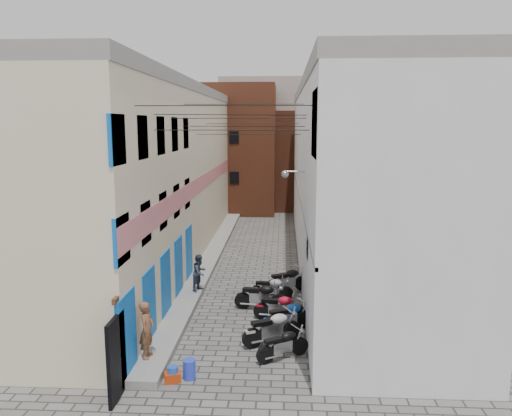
% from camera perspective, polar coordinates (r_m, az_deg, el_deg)
% --- Properties ---
extents(ground, '(90.00, 90.00, 0.00)m').
position_cam_1_polar(ground, '(14.06, -4.46, -20.30)').
color(ground, '#585653').
rests_on(ground, ground).
extents(plinth, '(0.90, 26.00, 0.25)m').
position_cam_1_polar(plinth, '(26.26, -5.15, -5.61)').
color(plinth, gray).
rests_on(plinth, ground).
extents(building_left, '(5.10, 27.00, 9.00)m').
position_cam_1_polar(building_left, '(26.02, -11.72, 3.89)').
color(building_left, beige).
rests_on(building_left, ground).
extents(building_right, '(5.94, 26.00, 9.00)m').
position_cam_1_polar(building_right, '(25.40, 10.67, 3.81)').
color(building_right, silver).
rests_on(building_right, ground).
extents(building_far_brick_left, '(6.00, 6.00, 10.00)m').
position_cam_1_polar(building_far_brick_left, '(40.29, -2.09, 6.76)').
color(building_far_brick_left, brown).
rests_on(building_far_brick_left, ground).
extents(building_far_brick_right, '(5.00, 6.00, 8.00)m').
position_cam_1_polar(building_far_brick_right, '(42.20, 4.98, 5.50)').
color(building_far_brick_right, brown).
rests_on(building_far_brick_right, ground).
extents(building_far_concrete, '(8.00, 5.00, 11.00)m').
position_cam_1_polar(building_far_concrete, '(46.12, 1.10, 7.75)').
color(building_far_concrete, gray).
rests_on(building_far_concrete, ground).
extents(far_shopfront, '(2.00, 0.30, 2.40)m').
position_cam_1_polar(far_shopfront, '(37.76, 0.58, 0.77)').
color(far_shopfront, black).
rests_on(far_shopfront, ground).
extents(overhead_wires, '(5.80, 13.02, 1.32)m').
position_cam_1_polar(overhead_wires, '(19.79, -1.76, 9.96)').
color(overhead_wires, black).
rests_on(overhead_wires, ground).
extents(motorcycle_a, '(1.80, 1.40, 1.02)m').
position_cam_1_polar(motorcycle_a, '(15.49, 3.09, -15.17)').
color(motorcycle_a, black).
rests_on(motorcycle_a, ground).
extents(motorcycle_b, '(2.15, 1.54, 1.20)m').
position_cam_1_polar(motorcycle_b, '(16.40, 1.90, -13.37)').
color(motorcycle_b, '#B4B5B9').
rests_on(motorcycle_b, ground).
extents(motorcycle_c, '(2.00, 1.41, 1.12)m').
position_cam_1_polar(motorcycle_c, '(17.42, 3.67, -12.12)').
color(motorcycle_c, '#0B45AE').
rests_on(motorcycle_c, ground).
extents(motorcycle_d, '(1.96, 0.81, 1.10)m').
position_cam_1_polar(motorcycle_d, '(18.27, 2.71, -11.08)').
color(motorcycle_d, '#B10C23').
rests_on(motorcycle_d, ground).
extents(motorcycle_e, '(2.07, 0.80, 1.17)m').
position_cam_1_polar(motorcycle_e, '(19.23, 0.55, -9.88)').
color(motorcycle_e, black).
rests_on(motorcycle_e, ground).
extents(motorcycle_f, '(1.82, 0.68, 1.03)m').
position_cam_1_polar(motorcycle_f, '(20.30, 1.73, -9.03)').
color(motorcycle_f, '#A3A3A7').
rests_on(motorcycle_f, ground).
extents(motorcycle_g, '(2.12, 1.54, 1.19)m').
position_cam_1_polar(motorcycle_g, '(21.09, 3.63, -8.09)').
color(motorcycle_g, black).
rests_on(motorcycle_g, ground).
extents(person_a, '(0.44, 0.64, 1.69)m').
position_cam_1_polar(person_a, '(15.23, -12.37, -13.44)').
color(person_a, brown).
rests_on(person_a, plinth).
extents(person_b, '(0.83, 0.90, 1.49)m').
position_cam_1_polar(person_b, '(20.69, -6.45, -7.32)').
color(person_b, '#313949').
rests_on(person_b, plinth).
extents(water_jug_near, '(0.35, 0.35, 0.45)m').
position_cam_1_polar(water_jug_near, '(14.59, -9.49, -18.21)').
color(water_jug_near, blue).
rests_on(water_jug_near, ground).
extents(water_jug_far, '(0.37, 0.37, 0.55)m').
position_cam_1_polar(water_jug_far, '(14.65, -7.63, -17.81)').
color(water_jug_far, blue).
rests_on(water_jug_far, ground).
extents(red_crate, '(0.51, 0.44, 0.27)m').
position_cam_1_polar(red_crate, '(14.63, -9.51, -18.52)').
color(red_crate, '#B5330C').
rests_on(red_crate, ground).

